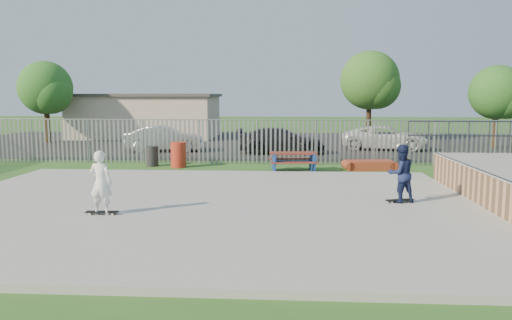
# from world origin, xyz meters

# --- Properties ---
(ground) EXTENTS (120.00, 120.00, 0.00)m
(ground) POSITION_xyz_m (0.00, 0.00, 0.00)
(ground) COLOR #2F6121
(ground) RESTS_ON ground
(concrete_slab) EXTENTS (15.00, 12.00, 0.15)m
(concrete_slab) POSITION_xyz_m (0.00, 0.00, 0.07)
(concrete_slab) COLOR #9F9F9A
(concrete_slab) RESTS_ON ground
(fence) EXTENTS (26.04, 16.02, 2.00)m
(fence) POSITION_xyz_m (1.00, 4.59, 1.00)
(fence) COLOR gray
(fence) RESTS_ON ground
(picnic_table) EXTENTS (2.02, 1.72, 0.79)m
(picnic_table) POSITION_xyz_m (2.59, 6.84, 0.40)
(picnic_table) COLOR maroon
(picnic_table) RESTS_ON ground
(funbox) EXTENTS (1.95, 1.13, 0.37)m
(funbox) POSITION_xyz_m (5.79, 7.66, 0.19)
(funbox) COLOR maroon
(funbox) RESTS_ON ground
(trash_bin_red) EXTENTS (0.65, 0.65, 1.09)m
(trash_bin_red) POSITION_xyz_m (-2.33, 7.82, 0.54)
(trash_bin_red) COLOR #AB2C1A
(trash_bin_red) RESTS_ON ground
(trash_bin_grey) EXTENTS (0.53, 0.53, 0.88)m
(trash_bin_grey) POSITION_xyz_m (-3.55, 8.13, 0.44)
(trash_bin_grey) COLOR #242527
(trash_bin_grey) RESTS_ON ground
(parking_lot) EXTENTS (40.00, 18.00, 0.02)m
(parking_lot) POSITION_xyz_m (0.00, 19.00, 0.01)
(parking_lot) COLOR black
(parking_lot) RESTS_ON ground
(car_silver) EXTENTS (4.40, 2.02, 1.40)m
(car_silver) POSITION_xyz_m (-4.39, 13.73, 0.72)
(car_silver) COLOR silver
(car_silver) RESTS_ON parking_lot
(car_dark) EXTENTS (4.70, 2.01, 1.35)m
(car_dark) POSITION_xyz_m (2.02, 13.18, 0.69)
(car_dark) COLOR black
(car_dark) RESTS_ON parking_lot
(car_white) EXTENTS (5.18, 3.05, 1.35)m
(car_white) POSITION_xyz_m (7.93, 15.42, 0.70)
(car_white) COLOR white
(car_white) RESTS_ON parking_lot
(building) EXTENTS (10.40, 6.40, 3.20)m
(building) POSITION_xyz_m (-8.00, 23.00, 1.61)
(building) COLOR beige
(building) RESTS_ON ground
(tree_left) EXTENTS (3.43, 3.43, 5.29)m
(tree_left) POSITION_xyz_m (-13.26, 18.37, 3.56)
(tree_left) COLOR #392A16
(tree_left) RESTS_ON ground
(tree_mid) EXTENTS (3.93, 3.93, 6.06)m
(tree_mid) POSITION_xyz_m (7.84, 20.96, 4.08)
(tree_mid) COLOR #3A2717
(tree_mid) RESTS_ON ground
(tree_right) EXTENTS (3.13, 3.13, 4.82)m
(tree_right) POSITION_xyz_m (14.47, 16.72, 3.24)
(tree_right) COLOR #3C2B18
(tree_right) RESTS_ON ground
(skateboard_a) EXTENTS (0.82, 0.44, 0.08)m
(skateboard_a) POSITION_xyz_m (5.46, 0.51, 0.19)
(skateboard_a) COLOR black
(skateboard_a) RESTS_ON concrete_slab
(skateboard_b) EXTENTS (0.81, 0.24, 0.08)m
(skateboard_b) POSITION_xyz_m (-2.23, -1.40, 0.19)
(skateboard_b) COLOR black
(skateboard_b) RESTS_ON concrete_slab
(skater_navy) EXTENTS (0.93, 0.82, 1.60)m
(skater_navy) POSITION_xyz_m (5.46, 0.51, 0.95)
(skater_navy) COLOR #161F47
(skater_navy) RESTS_ON concrete_slab
(skater_white) EXTENTS (0.63, 0.45, 1.60)m
(skater_white) POSITION_xyz_m (-2.23, -1.40, 0.95)
(skater_white) COLOR white
(skater_white) RESTS_ON concrete_slab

